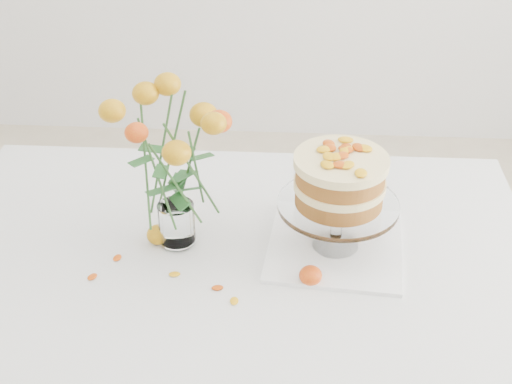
# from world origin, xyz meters

# --- Properties ---
(table) EXTENTS (1.43, 0.93, 0.76)m
(table) POSITION_xyz_m (0.00, 0.00, 0.67)
(table) COLOR tan
(table) RESTS_ON ground
(napkin) EXTENTS (0.34, 0.34, 0.01)m
(napkin) POSITION_xyz_m (0.24, 0.02, 0.76)
(napkin) COLOR white
(napkin) RESTS_ON table
(cake_stand) EXTENTS (0.27, 0.27, 0.25)m
(cake_stand) POSITION_xyz_m (0.24, 0.02, 0.93)
(cake_stand) COLOR white
(cake_stand) RESTS_ON napkin
(rose_vase) EXTENTS (0.31, 0.31, 0.43)m
(rose_vase) POSITION_xyz_m (-0.13, 0.02, 1.01)
(rose_vase) COLOR white
(rose_vase) RESTS_ON table
(loose_rose_near) EXTENTS (0.10, 0.05, 0.05)m
(loose_rose_near) POSITION_xyz_m (-0.18, 0.02, 0.78)
(loose_rose_near) COLOR gold
(loose_rose_near) RESTS_ON table
(loose_rose_far) EXTENTS (0.09, 0.05, 0.04)m
(loose_rose_far) POSITION_xyz_m (0.18, -0.11, 0.78)
(loose_rose_far) COLOR red
(loose_rose_far) RESTS_ON table
(stray_petal_a) EXTENTS (0.03, 0.02, 0.00)m
(stray_petal_a) POSITION_xyz_m (-0.12, -0.10, 0.76)
(stray_petal_a) COLOR #F0A90F
(stray_petal_a) RESTS_ON table
(stray_petal_b) EXTENTS (0.03, 0.02, 0.00)m
(stray_petal_b) POSITION_xyz_m (-0.02, -0.14, 0.76)
(stray_petal_b) COLOR #F0A90F
(stray_petal_b) RESTS_ON table
(stray_petal_c) EXTENTS (0.03, 0.02, 0.00)m
(stray_petal_c) POSITION_xyz_m (0.02, -0.18, 0.76)
(stray_petal_c) COLOR #F0A90F
(stray_petal_c) RESTS_ON table
(stray_petal_d) EXTENTS (0.03, 0.02, 0.00)m
(stray_petal_d) POSITION_xyz_m (-0.26, -0.05, 0.76)
(stray_petal_d) COLOR #F0A90F
(stray_petal_d) RESTS_ON table
(stray_petal_e) EXTENTS (0.03, 0.02, 0.00)m
(stray_petal_e) POSITION_xyz_m (-0.30, -0.12, 0.76)
(stray_petal_e) COLOR #F0A90F
(stray_petal_e) RESTS_ON table
(stray_petal_f) EXTENTS (0.03, 0.02, 0.00)m
(stray_petal_f) POSITION_xyz_m (0.30, -0.08, 0.76)
(stray_petal_f) COLOR #F0A90F
(stray_petal_f) RESTS_ON table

